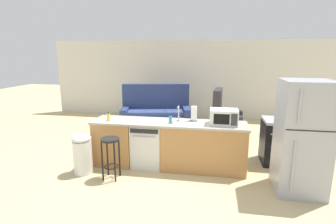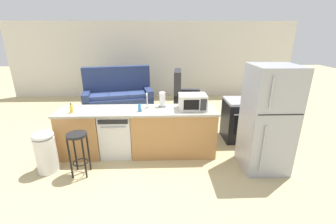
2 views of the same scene
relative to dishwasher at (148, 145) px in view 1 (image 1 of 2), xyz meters
name	(u,v)px [view 1 (image 1 of 2)]	position (x,y,z in m)	size (l,w,h in m)	color
ground_plane	(161,165)	(0.25, 0.00, -0.42)	(24.00, 24.00, 0.00)	tan
wall_back	(194,79)	(0.55, 4.20, 0.88)	(10.00, 0.06, 2.60)	silver
kitchen_counter	(173,146)	(0.49, 0.00, 0.00)	(2.94, 0.66, 0.90)	#B77F47
dishwasher	(148,145)	(0.00, 0.00, 0.00)	(0.58, 0.61, 0.84)	silver
stove_range	(282,142)	(2.60, 0.55, 0.03)	(0.76, 0.68, 0.90)	black
refrigerator	(302,138)	(2.60, -0.55, 0.47)	(0.72, 0.73, 1.78)	#A8AAB2
microwave	(224,117)	(1.42, 0.00, 0.62)	(0.50, 0.37, 0.28)	white
sink_faucet	(178,115)	(0.58, 0.07, 0.61)	(0.07, 0.18, 0.30)	silver
paper_towel_roll	(194,114)	(0.87, 0.16, 0.62)	(0.14, 0.14, 0.28)	#4C4C51
soap_bottle	(170,120)	(0.45, -0.10, 0.55)	(0.06, 0.06, 0.18)	#338CCC
dish_soap_bottle	(108,117)	(-0.75, -0.12, 0.55)	(0.06, 0.06, 0.18)	yellow
kettle	(292,114)	(2.77, 0.68, 0.56)	(0.21, 0.17, 0.19)	#B2B2B7
bar_stool	(111,150)	(-0.50, -0.67, 0.11)	(0.32, 0.32, 0.74)	black
trash_bin	(82,154)	(-1.09, -0.56, -0.04)	(0.35, 0.35, 0.74)	white
couch	(156,114)	(-0.46, 2.73, -0.03)	(2.14, 1.29, 1.27)	navy
armchair	(224,119)	(1.54, 2.58, -0.07)	(0.87, 0.91, 1.20)	#2D2D33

